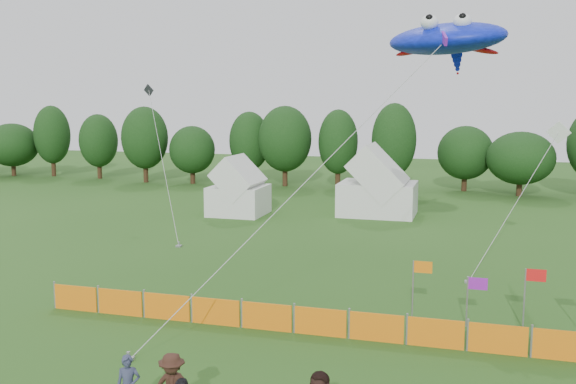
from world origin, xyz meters
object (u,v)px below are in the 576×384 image
(barrier_fence, at_px, (293,319))
(stingray_kite, at_px, (448,40))
(tent_left, at_px, (239,191))
(tent_right, at_px, (378,188))

(barrier_fence, bearing_deg, stingray_kite, 64.73)
(tent_left, xyz_separation_m, tent_right, (9.84, 2.74, 0.23))
(tent_right, height_order, barrier_fence, tent_right)
(stingray_kite, bearing_deg, tent_left, 140.28)
(tent_left, bearing_deg, stingray_kite, -39.72)
(barrier_fence, relative_size, stingray_kite, 0.95)
(tent_left, xyz_separation_m, stingray_kite, (15.11, -12.56, 9.31))
(tent_left, xyz_separation_m, barrier_fence, (10.47, -22.39, -1.25))
(tent_left, relative_size, barrier_fence, 0.20)
(tent_left, relative_size, tent_right, 0.71)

